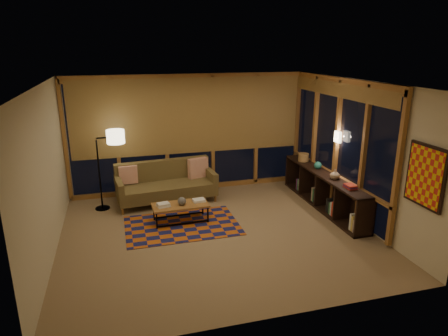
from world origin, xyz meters
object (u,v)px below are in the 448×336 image
object	(u,v)px
sofa	(166,183)
coffee_table	(181,213)
bookshelf	(323,190)
floor_lamp	(99,171)

from	to	relation	value
sofa	coffee_table	xyz separation A→B (m)	(0.12, -1.09, -0.25)
sofa	coffee_table	world-z (taller)	sofa
coffee_table	bookshelf	distance (m)	3.04
sofa	bookshelf	bearing A→B (deg)	-25.72
coffee_table	bookshelf	size ratio (longest dim) A/B	0.36
sofa	coffee_table	bearing A→B (deg)	-89.24
coffee_table	floor_lamp	size ratio (longest dim) A/B	0.65
sofa	floor_lamp	size ratio (longest dim) A/B	1.26
coffee_table	bookshelf	xyz separation A→B (m)	(3.03, -0.06, 0.20)
floor_lamp	bookshelf	bearing A→B (deg)	-22.75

